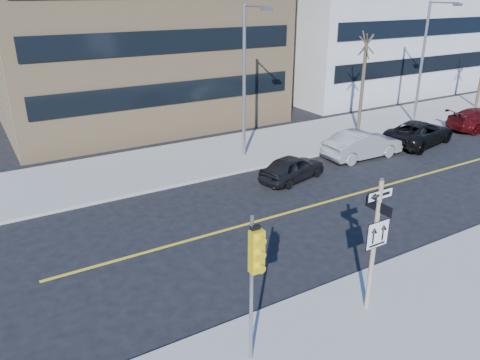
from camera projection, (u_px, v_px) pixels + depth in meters
ground at (312, 271)px, 15.73m from camera, size 120.00×120.00×0.00m
far_sidewalk at (402, 120)px, 33.80m from camera, size 66.00×6.00×0.15m
road_centerline at (442, 169)px, 24.61m from camera, size 40.00×0.14×0.01m
sign_pole at (375, 239)px, 12.81m from camera, size 0.92×0.92×4.06m
traffic_signal at (255, 263)px, 10.58m from camera, size 0.32×0.45×4.00m
parked_car_a at (292, 168)px, 23.05m from camera, size 2.37×4.01×1.28m
parked_car_b at (363, 145)px, 26.08m from camera, size 1.77×4.73×1.54m
parked_car_c at (419, 133)px, 28.42m from camera, size 3.44×5.63×1.46m
streetlight_a at (247, 73)px, 24.40m from camera, size 0.55×2.25×8.00m
streetlight_b at (426, 55)px, 31.05m from camera, size 0.55×2.25×8.00m
street_tree_west at (366, 47)px, 28.82m from camera, size 1.80×1.80×6.35m
building_grey_mid at (355, 5)px, 43.40m from camera, size 20.00×16.00×15.00m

